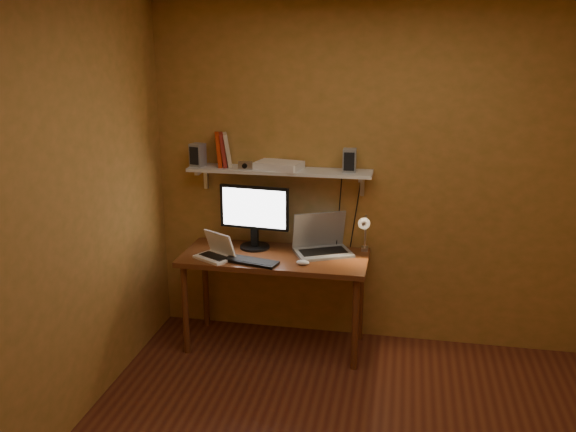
% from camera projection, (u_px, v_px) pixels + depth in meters
% --- Properties ---
extents(room, '(3.44, 3.24, 2.64)m').
position_uv_depth(room, '(354.00, 247.00, 3.10)').
color(room, brown).
rests_on(room, ground).
extents(desk, '(1.40, 0.60, 0.75)m').
position_uv_depth(desk, '(275.00, 266.00, 4.62)').
color(desk, maroon).
rests_on(desk, ground).
extents(wall_shelf, '(1.40, 0.25, 0.21)m').
position_uv_depth(wall_shelf, '(280.00, 171.00, 4.60)').
color(wall_shelf, silver).
rests_on(wall_shelf, room).
extents(monitor, '(0.55, 0.25, 0.49)m').
position_uv_depth(monitor, '(254.00, 214.00, 4.68)').
color(monitor, black).
rests_on(monitor, desk).
extents(laptop, '(0.50, 0.44, 0.30)m').
position_uv_depth(laptop, '(321.00, 242.00, 4.65)').
color(laptop, gray).
rests_on(laptop, desk).
extents(netbook, '(0.33, 0.30, 0.20)m').
position_uv_depth(netbook, '(217.00, 251.00, 4.53)').
color(netbook, white).
rests_on(netbook, desk).
extents(keyboard, '(0.42, 0.22, 0.02)m').
position_uv_depth(keyboard, '(251.00, 261.00, 4.44)').
color(keyboard, black).
rests_on(keyboard, desk).
extents(mouse, '(0.10, 0.07, 0.03)m').
position_uv_depth(mouse, '(303.00, 262.00, 4.40)').
color(mouse, white).
rests_on(mouse, desk).
extents(desk_lamp, '(0.09, 0.23, 0.38)m').
position_uv_depth(desk_lamp, '(365.00, 229.00, 4.53)').
color(desk_lamp, silver).
rests_on(desk_lamp, desk).
extents(speaker_left, '(0.12, 0.12, 0.17)m').
position_uv_depth(speaker_left, '(198.00, 155.00, 4.68)').
color(speaker_left, gray).
rests_on(speaker_left, wall_shelf).
extents(speaker_right, '(0.10, 0.10, 0.17)m').
position_uv_depth(speaker_right, '(350.00, 160.00, 4.48)').
color(speaker_right, gray).
rests_on(speaker_right, wall_shelf).
extents(books, '(0.18, 0.19, 0.26)m').
position_uv_depth(books, '(223.00, 150.00, 4.66)').
color(books, red).
rests_on(books, wall_shelf).
extents(shelf_camera, '(0.11, 0.05, 0.06)m').
position_uv_depth(shelf_camera, '(245.00, 165.00, 4.57)').
color(shelf_camera, silver).
rests_on(shelf_camera, wall_shelf).
extents(router, '(0.37, 0.29, 0.06)m').
position_uv_depth(router, '(279.00, 165.00, 4.59)').
color(router, white).
rests_on(router, wall_shelf).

